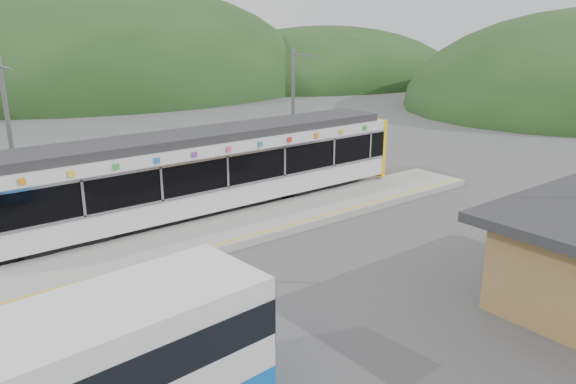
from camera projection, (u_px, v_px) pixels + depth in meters
ground at (291, 256)px, 20.42m from camera, size 120.00×120.00×0.00m
hills at (322, 193)px, 28.07m from camera, size 146.00×149.00×26.00m
platform at (240, 228)px, 22.86m from camera, size 26.00×3.20×0.30m
yellow_line at (259, 233)px, 21.84m from camera, size 26.00×0.10×0.01m
train at (200, 170)px, 24.19m from camera, size 20.44×3.01×3.74m
catenary_mast_west at (11, 145)px, 21.66m from camera, size 0.18×1.80×7.00m
catenary_mast_east at (293, 111)px, 29.97m from camera, size 0.18×1.80×7.00m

